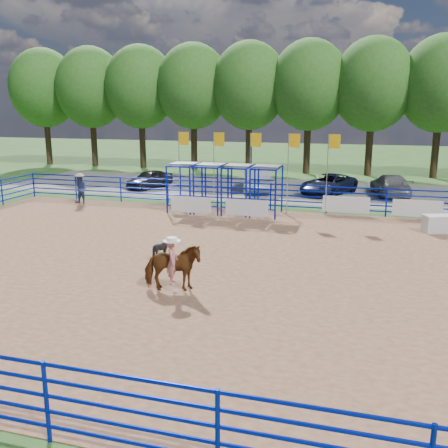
# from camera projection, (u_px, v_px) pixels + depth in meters

# --- Properties ---
(ground) EXTENTS (120.00, 120.00, 0.00)m
(ground) POSITION_uv_depth(u_px,v_px,m) (218.00, 265.00, 17.89)
(ground) COLOR #3A6327
(ground) RESTS_ON ground
(arena_dirt) EXTENTS (30.00, 20.00, 0.02)m
(arena_dirt) POSITION_uv_depth(u_px,v_px,m) (218.00, 265.00, 17.88)
(arena_dirt) COLOR #936749
(arena_dirt) RESTS_ON ground
(gravel_strip) EXTENTS (40.00, 10.00, 0.01)m
(gravel_strip) POSITION_uv_depth(u_px,v_px,m) (290.00, 190.00, 33.78)
(gravel_strip) COLOR gray
(gravel_strip) RESTS_ON ground
(announcer_table) EXTENTS (1.62, 1.16, 0.79)m
(announcer_table) POSITION_uv_depth(u_px,v_px,m) (440.00, 224.00, 22.41)
(announcer_table) COLOR silver
(announcer_table) RESTS_ON arena_dirt
(horse_and_rider) EXTENTS (1.94, 1.24, 2.39)m
(horse_and_rider) POSITION_uv_depth(u_px,v_px,m) (172.00, 264.00, 15.21)
(horse_and_rider) COLOR brown
(horse_and_rider) RESTS_ON arena_dirt
(calf) EXTENTS (0.92, 0.87, 0.81)m
(calf) POSITION_uv_depth(u_px,v_px,m) (162.00, 248.00, 18.55)
(calf) COLOR black
(calf) RESTS_ON arena_dirt
(spectator_cowboy) EXTENTS (0.88, 0.72, 1.73)m
(spectator_cowboy) POSITION_uv_depth(u_px,v_px,m) (80.00, 189.00, 28.84)
(spectator_cowboy) COLOR navy
(spectator_cowboy) RESTS_ON arena_dirt
(car_a) EXTENTS (2.56, 3.93, 1.24)m
(car_a) POSITION_uv_depth(u_px,v_px,m) (150.00, 179.00, 34.47)
(car_a) COLOR black
(car_a) RESTS_ON gravel_strip
(car_b) EXTENTS (2.79, 5.21, 1.63)m
(car_b) POSITION_uv_depth(u_px,v_px,m) (257.00, 178.00, 33.38)
(car_b) COLOR gray
(car_b) RESTS_ON gravel_strip
(car_c) EXTENTS (3.87, 5.07, 1.28)m
(car_c) POSITION_uv_depth(u_px,v_px,m) (329.00, 184.00, 32.13)
(car_c) COLOR black
(car_c) RESTS_ON gravel_strip
(car_d) EXTENTS (2.66, 4.92, 1.35)m
(car_d) POSITION_uv_depth(u_px,v_px,m) (390.00, 185.00, 31.51)
(car_d) COLOR #5C5C5F
(car_d) RESTS_ON gravel_strip
(perimeter_fence) EXTENTS (30.10, 20.10, 1.50)m
(perimeter_fence) POSITION_uv_depth(u_px,v_px,m) (218.00, 245.00, 17.71)
(perimeter_fence) COLOR #081AB3
(perimeter_fence) RESTS_ON ground
(chute_assembly) EXTENTS (19.32, 2.41, 4.20)m
(chute_assembly) POSITION_uv_depth(u_px,v_px,m) (231.00, 190.00, 26.37)
(chute_assembly) COLOR #081AB3
(chute_assembly) RESTS_ON ground
(treeline) EXTENTS (56.40, 6.40, 11.24)m
(treeline) POSITION_uv_depth(u_px,v_px,m) (309.00, 81.00, 40.45)
(treeline) COLOR #3F2B19
(treeline) RESTS_ON ground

